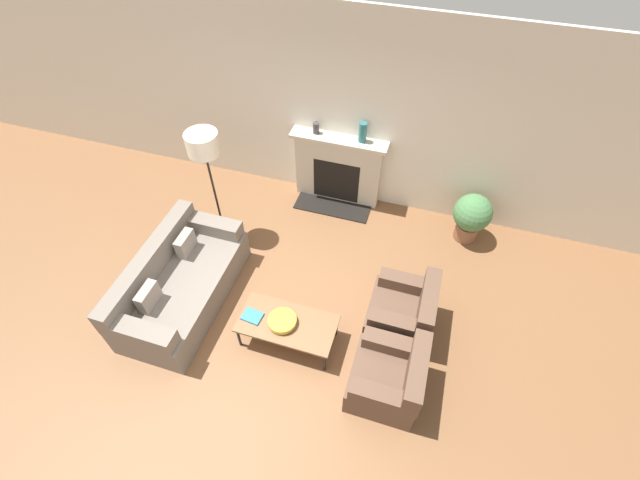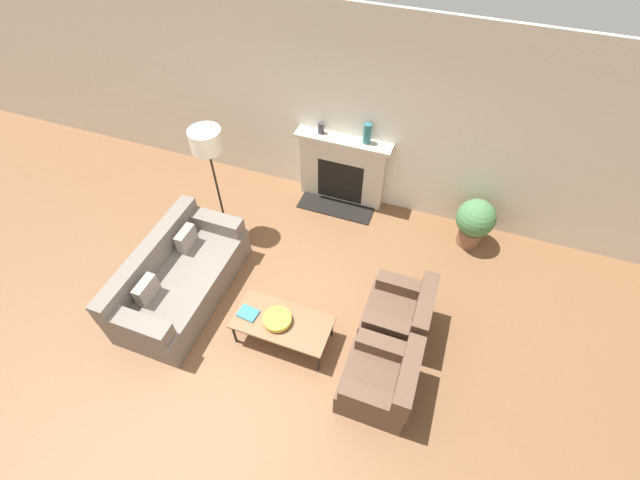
% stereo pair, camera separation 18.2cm
% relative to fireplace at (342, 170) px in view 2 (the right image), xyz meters
% --- Properties ---
extents(ground_plane, '(18.00, 18.00, 0.00)m').
position_rel_fireplace_xyz_m(ground_plane, '(-0.03, -2.78, -0.55)').
color(ground_plane, brown).
extents(wall_back, '(18.00, 0.06, 2.90)m').
position_rel_fireplace_xyz_m(wall_back, '(-0.03, 0.14, 0.90)').
color(wall_back, silver).
rests_on(wall_back, ground_plane).
extents(fireplace, '(1.43, 0.59, 1.14)m').
position_rel_fireplace_xyz_m(fireplace, '(0.00, 0.00, 0.00)').
color(fireplace, beige).
rests_on(fireplace, ground_plane).
extents(couch, '(0.94, 1.92, 0.80)m').
position_rel_fireplace_xyz_m(couch, '(-1.37, -2.48, -0.25)').
color(couch, slate).
rests_on(couch, ground_plane).
extents(armchair_near, '(0.74, 0.78, 0.77)m').
position_rel_fireplace_xyz_m(armchair_near, '(1.40, -2.91, -0.26)').
color(armchair_near, brown).
rests_on(armchair_near, ground_plane).
extents(armchair_far, '(0.74, 0.78, 0.77)m').
position_rel_fireplace_xyz_m(armchair_far, '(1.40, -2.04, -0.26)').
color(armchair_far, brown).
rests_on(armchair_far, ground_plane).
extents(coffee_table, '(1.14, 0.56, 0.38)m').
position_rel_fireplace_xyz_m(coffee_table, '(0.14, -2.65, -0.20)').
color(coffee_table, brown).
rests_on(coffee_table, ground_plane).
extents(bowl, '(0.33, 0.33, 0.08)m').
position_rel_fireplace_xyz_m(bowl, '(0.09, -2.67, -0.12)').
color(bowl, gold).
rests_on(bowl, coffee_table).
extents(book, '(0.25, 0.20, 0.02)m').
position_rel_fireplace_xyz_m(book, '(-0.28, -2.69, -0.16)').
color(book, teal).
rests_on(book, coffee_table).
extents(floor_lamp, '(0.42, 0.42, 1.72)m').
position_rel_fireplace_xyz_m(floor_lamp, '(-1.41, -1.24, 0.87)').
color(floor_lamp, black).
rests_on(floor_lamp, ground_plane).
extents(mantel_vase_left, '(0.09, 0.09, 0.16)m').
position_rel_fireplace_xyz_m(mantel_vase_left, '(-0.35, 0.01, 0.66)').
color(mantel_vase_left, '#3D383D').
rests_on(mantel_vase_left, fireplace).
extents(mantel_vase_center_left, '(0.11, 0.11, 0.29)m').
position_rel_fireplace_xyz_m(mantel_vase_center_left, '(0.33, 0.01, 0.73)').
color(mantel_vase_center_left, '#28666B').
rests_on(mantel_vase_center_left, fireplace).
extents(potted_plant, '(0.54, 0.54, 0.77)m').
position_rel_fireplace_xyz_m(potted_plant, '(2.04, -0.29, -0.11)').
color(potted_plant, brown).
rests_on(potted_plant, ground_plane).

